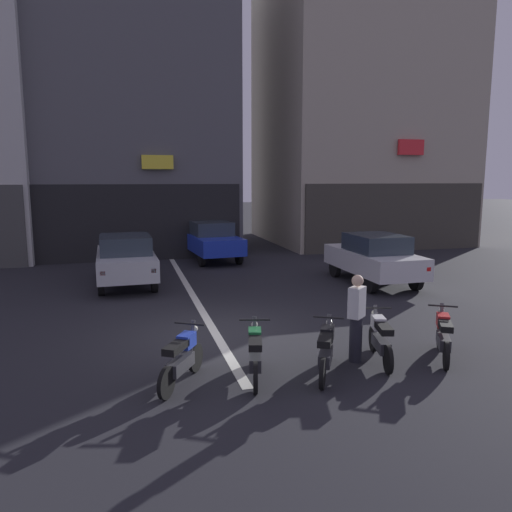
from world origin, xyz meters
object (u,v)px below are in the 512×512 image
object	(u,v)px
car_blue_down_street	(211,240)
motorcycle_black_row_centre	(326,350)
car_silver_crossing_near	(126,258)
motorcycle_blue_row_leftmost	(182,358)
person_by_motorcycles	(356,318)
motorcycle_red_row_rightmost	(443,335)
car_white_parked_kerbside	(374,257)
motorcycle_green_row_left_mid	(255,353)
motorcycle_white_row_right_mid	(380,338)

from	to	relation	value
car_blue_down_street	motorcycle_black_row_centre	distance (m)	12.72
car_silver_crossing_near	motorcycle_black_row_centre	bearing A→B (deg)	-68.48
car_blue_down_street	motorcycle_blue_row_leftmost	distance (m)	12.73
car_silver_crossing_near	person_by_motorcycles	bearing A→B (deg)	-62.73
motorcycle_black_row_centre	person_by_motorcycles	size ratio (longest dim) A/B	0.90
car_blue_down_street	motorcycle_red_row_rightmost	xyz separation A→B (m)	(2.33, -12.53, -0.43)
car_white_parked_kerbside	person_by_motorcycles	bearing A→B (deg)	-120.80
motorcycle_blue_row_leftmost	motorcycle_green_row_left_mid	distance (m)	1.24
motorcycle_white_row_right_mid	car_silver_crossing_near	bearing A→B (deg)	119.34
car_blue_down_street	motorcycle_white_row_right_mid	distance (m)	12.43
motorcycle_white_row_right_mid	car_white_parked_kerbside	bearing A→B (deg)	62.78
motorcycle_blue_row_leftmost	person_by_motorcycles	bearing A→B (deg)	3.51
motorcycle_white_row_right_mid	person_by_motorcycles	distance (m)	0.61
motorcycle_green_row_left_mid	motorcycle_white_row_right_mid	xyz separation A→B (m)	(2.49, 0.17, 0.00)
car_silver_crossing_near	motorcycle_black_row_centre	world-z (taller)	car_silver_crossing_near
motorcycle_blue_row_leftmost	person_by_motorcycles	xyz separation A→B (m)	(3.28, 0.20, 0.40)
motorcycle_blue_row_leftmost	motorcycle_green_row_left_mid	size ratio (longest dim) A/B	0.89
car_white_parked_kerbside	motorcycle_red_row_rightmost	xyz separation A→B (m)	(-2.03, -6.55, -0.43)
motorcycle_black_row_centre	person_by_motorcycles	xyz separation A→B (m)	(0.79, 0.46, 0.40)
car_silver_crossing_near	motorcycle_red_row_rightmost	bearing A→B (deg)	-54.98
car_silver_crossing_near	car_blue_down_street	world-z (taller)	same
car_white_parked_kerbside	car_blue_down_street	size ratio (longest dim) A/B	0.97
motorcycle_green_row_left_mid	person_by_motorcycles	bearing A→B (deg)	8.17
motorcycle_white_row_right_mid	motorcycle_red_row_rightmost	distance (m)	1.26
motorcycle_white_row_right_mid	motorcycle_red_row_rightmost	bearing A→B (deg)	-7.41
person_by_motorcycles	car_blue_down_street	bearing A→B (deg)	92.97
motorcycle_red_row_rightmost	car_blue_down_street	bearing A→B (deg)	100.54
car_blue_down_street	motorcycle_green_row_left_mid	size ratio (longest dim) A/B	2.59
motorcycle_black_row_centre	motorcycle_white_row_right_mid	world-z (taller)	same
car_blue_down_street	motorcycle_black_row_centre	world-z (taller)	car_blue_down_street
motorcycle_blue_row_leftmost	motorcycle_black_row_centre	bearing A→B (deg)	-6.02
motorcycle_green_row_left_mid	person_by_motorcycles	xyz separation A→B (m)	(2.04, 0.29, 0.40)
motorcycle_red_row_rightmost	person_by_motorcycles	world-z (taller)	person_by_motorcycles
motorcycle_black_row_centre	motorcycle_red_row_rightmost	world-z (taller)	same
car_white_parked_kerbside	motorcycle_black_row_centre	xyz separation A→B (m)	(-4.52, -6.72, -0.43)
motorcycle_black_row_centre	car_silver_crossing_near	bearing A→B (deg)	111.52
motorcycle_white_row_right_mid	car_blue_down_street	bearing A→B (deg)	95.00
car_silver_crossing_near	car_blue_down_street	bearing A→B (deg)	49.93
car_white_parked_kerbside	motorcycle_white_row_right_mid	size ratio (longest dim) A/B	2.52
car_white_parked_kerbside	motorcycle_red_row_rightmost	world-z (taller)	car_white_parked_kerbside
motorcycle_red_row_rightmost	person_by_motorcycles	xyz separation A→B (m)	(-1.70, 0.29, 0.40)
car_silver_crossing_near	motorcycle_blue_row_leftmost	distance (m)	8.32
car_blue_down_street	motorcycle_blue_row_leftmost	bearing A→B (deg)	-102.01
motorcycle_green_row_left_mid	person_by_motorcycles	size ratio (longest dim) A/B	0.98
car_blue_down_street	person_by_motorcycles	distance (m)	12.26
motorcycle_green_row_left_mid	motorcycle_red_row_rightmost	bearing A→B (deg)	0.06
motorcycle_red_row_rightmost	motorcycle_blue_row_leftmost	bearing A→B (deg)	178.99
car_white_parked_kerbside	car_blue_down_street	bearing A→B (deg)	126.09
car_blue_down_street	person_by_motorcycles	world-z (taller)	person_by_motorcycles
motorcycle_white_row_right_mid	motorcycle_blue_row_leftmost	bearing A→B (deg)	-178.86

